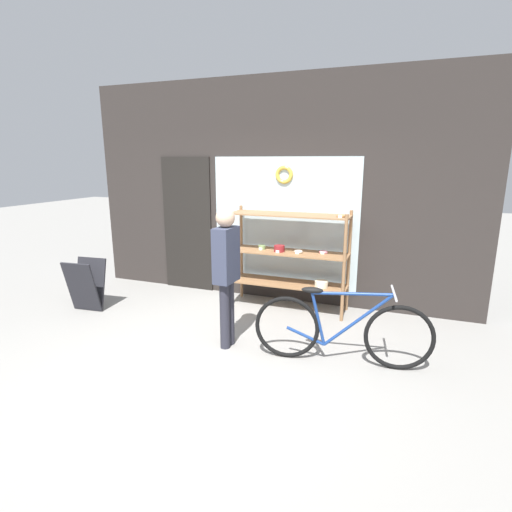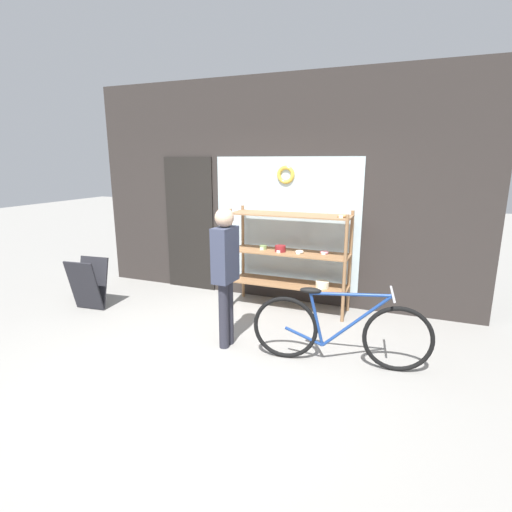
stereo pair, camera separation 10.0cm
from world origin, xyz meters
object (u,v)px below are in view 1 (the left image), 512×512
object	(u,v)px
display_case	(290,254)
bicycle	(341,330)
sandwich_board	(86,285)
pedestrian	(226,268)

from	to	relation	value
display_case	bicycle	world-z (taller)	display_case
bicycle	sandwich_board	bearing A→B (deg)	168.20
display_case	bicycle	bearing A→B (deg)	-55.29
display_case	pedestrian	world-z (taller)	pedestrian
display_case	bicycle	distance (m)	1.69
pedestrian	display_case	bearing A→B (deg)	-9.64
display_case	pedestrian	distance (m)	1.43
sandwich_board	pedestrian	xyz separation A→B (m)	(2.29, -0.30, 0.55)
bicycle	pedestrian	bearing A→B (deg)	174.48
pedestrian	sandwich_board	bearing A→B (deg)	85.88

